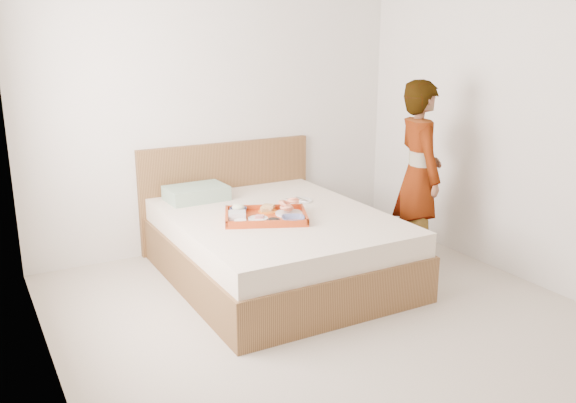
% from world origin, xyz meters
% --- Properties ---
extents(ground, '(3.50, 4.00, 0.01)m').
position_xyz_m(ground, '(0.00, 0.00, 0.00)').
color(ground, '#C0B3A2').
rests_on(ground, ground).
extents(wall_back, '(3.50, 0.01, 2.60)m').
position_xyz_m(wall_back, '(0.00, 2.00, 1.30)').
color(wall_back, silver).
rests_on(wall_back, ground).
extents(wall_left, '(0.01, 4.00, 2.60)m').
position_xyz_m(wall_left, '(-1.75, 0.00, 1.30)').
color(wall_left, silver).
rests_on(wall_left, ground).
extents(wall_right, '(0.01, 4.00, 2.60)m').
position_xyz_m(wall_right, '(1.75, 0.00, 1.30)').
color(wall_right, silver).
rests_on(wall_right, ground).
extents(bed, '(1.65, 2.00, 0.53)m').
position_xyz_m(bed, '(0.04, 1.00, 0.27)').
color(bed, brown).
rests_on(bed, ground).
extents(headboard, '(1.65, 0.06, 0.95)m').
position_xyz_m(headboard, '(0.04, 1.97, 0.47)').
color(headboard, brown).
rests_on(headboard, ground).
extents(pillow, '(0.51, 0.36, 0.12)m').
position_xyz_m(pillow, '(-0.36, 1.70, 0.59)').
color(pillow, gray).
rests_on(pillow, bed).
extents(tray, '(0.74, 0.66, 0.06)m').
position_xyz_m(tray, '(-0.09, 0.91, 0.56)').
color(tray, '#C23E18').
rests_on(tray, bed).
extents(prawn_plate, '(0.28, 0.28, 0.01)m').
position_xyz_m(prawn_plate, '(0.10, 0.90, 0.55)').
color(prawn_plate, white).
rests_on(prawn_plate, tray).
extents(navy_bowl_big, '(0.23, 0.23, 0.04)m').
position_xyz_m(navy_bowl_big, '(0.03, 0.71, 0.57)').
color(navy_bowl_big, navy).
rests_on(navy_bowl_big, tray).
extents(sauce_dish, '(0.12, 0.12, 0.03)m').
position_xyz_m(sauce_dish, '(-0.11, 0.74, 0.56)').
color(sauce_dish, black).
rests_on(sauce_dish, tray).
extents(meat_plate, '(0.20, 0.20, 0.01)m').
position_xyz_m(meat_plate, '(-0.17, 0.90, 0.55)').
color(meat_plate, white).
rests_on(meat_plate, tray).
extents(bread_plate, '(0.20, 0.20, 0.01)m').
position_xyz_m(bread_plate, '(-0.02, 1.03, 0.55)').
color(bread_plate, orange).
rests_on(bread_plate, tray).
extents(salad_bowl, '(0.18, 0.18, 0.04)m').
position_xyz_m(salad_bowl, '(-0.23, 1.12, 0.57)').
color(salad_bowl, navy).
rests_on(salad_bowl, tray).
extents(plastic_tub, '(0.16, 0.15, 0.06)m').
position_xyz_m(plastic_tub, '(-0.30, 0.99, 0.57)').
color(plastic_tub, silver).
rests_on(plastic_tub, tray).
extents(cheese_round, '(0.12, 0.12, 0.03)m').
position_xyz_m(cheese_round, '(-0.33, 0.85, 0.56)').
color(cheese_round, white).
rests_on(cheese_round, tray).
extents(dinner_plate, '(0.28, 0.28, 0.01)m').
position_xyz_m(dinner_plate, '(0.39, 1.24, 0.54)').
color(dinner_plate, white).
rests_on(dinner_plate, bed).
extents(person, '(0.52, 0.65, 1.55)m').
position_xyz_m(person, '(1.22, 0.70, 0.78)').
color(person, white).
rests_on(person, ground).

